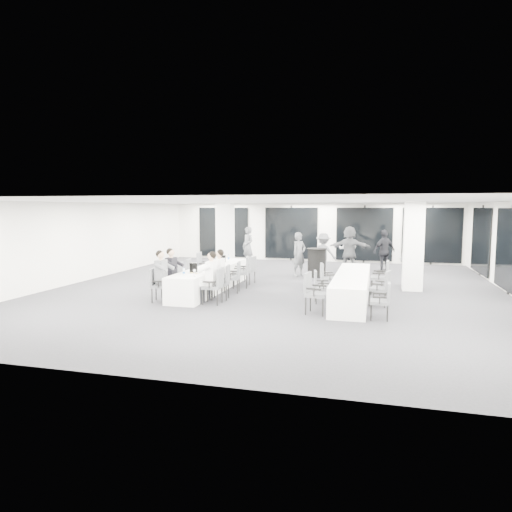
{
  "coord_description": "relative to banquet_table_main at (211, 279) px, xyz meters",
  "views": [
    {
      "loc": [
        3.08,
        -14.11,
        2.64
      ],
      "look_at": [
        -0.62,
        -0.2,
        1.08
      ],
      "focal_mm": 32.0,
      "sensor_mm": 36.0,
      "label": 1
    }
  ],
  "objects": [
    {
      "name": "chair_side_left_far",
      "position": [
        3.57,
        0.51,
        0.14
      ],
      "size": [
        0.56,
        0.58,
        0.91
      ],
      "rotation": [
        0.0,
        0.0,
        -1.32
      ],
      "color": "#4D5054",
      "rests_on": "floor"
    },
    {
      "name": "seated_guest_a",
      "position": [
        -0.67,
        -1.99,
        0.44
      ],
      "size": [
        0.5,
        0.38,
        1.44
      ],
      "rotation": [
        0.0,
        0.0,
        -1.57
      ],
      "color": "#5A5C61",
      "rests_on": "floor"
    },
    {
      "name": "standing_guest_e",
      "position": [
        6.68,
        6.58,
        0.51
      ],
      "size": [
        0.72,
        0.96,
        1.78
      ],
      "primitive_type": "imported",
      "rotation": [
        0.0,
        0.0,
        1.83
      ],
      "color": "black",
      "rests_on": "floor"
    },
    {
      "name": "banquet_table_main",
      "position": [
        0.0,
        0.0,
        0.0
      ],
      "size": [
        0.9,
        5.0,
        0.75
      ],
      "primitive_type": "cube",
      "color": "white",
      "rests_on": "floor"
    },
    {
      "name": "standing_guest_d",
      "position": [
        5.35,
        5.45,
        0.61
      ],
      "size": [
        1.31,
        1.23,
        1.97
      ],
      "primitive_type": "imported",
      "rotation": [
        0.0,
        0.0,
        3.82
      ],
      "color": "black",
      "rests_on": "floor"
    },
    {
      "name": "standing_guest_a",
      "position": [
        2.19,
        3.72,
        0.57
      ],
      "size": [
        0.87,
        0.89,
        1.89
      ],
      "primitive_type": "imported",
      "rotation": [
        0.0,
        0.0,
        0.89
      ],
      "color": "#5A5C61",
      "rests_on": "floor"
    },
    {
      "name": "plate_c",
      "position": [
        0.05,
        -0.58,
        0.39
      ],
      "size": [
        0.21,
        0.21,
        0.03
      ],
      "color": "white",
      "rests_on": "banquet_table_main"
    },
    {
      "name": "ice_bucket_near",
      "position": [
        -0.08,
        -1.21,
        0.51
      ],
      "size": [
        0.24,
        0.24,
        0.27
      ],
      "primitive_type": "cylinder",
      "color": "black",
      "rests_on": "banquet_table_main"
    },
    {
      "name": "standing_guest_f",
      "position": [
        3.95,
        6.02,
        0.66
      ],
      "size": [
        1.91,
        0.76,
        2.07
      ],
      "primitive_type": "imported",
      "rotation": [
        0.0,
        0.0,
        3.13
      ],
      "color": "#5A5C61",
      "rests_on": "floor"
    },
    {
      "name": "wine_glass",
      "position": [
        0.28,
        -2.01,
        0.53
      ],
      "size": [
        0.08,
        0.08,
        0.2
      ],
      "color": "silver",
      "rests_on": "banquet_table_main"
    },
    {
      "name": "seated_guest_d",
      "position": [
        0.67,
        -1.27,
        0.44
      ],
      "size": [
        0.5,
        0.38,
        1.44
      ],
      "rotation": [
        0.0,
        0.0,
        1.57
      ],
      "color": "white",
      "rests_on": "floor"
    },
    {
      "name": "standing_guest_c",
      "position": [
        3.0,
        4.75,
        0.53
      ],
      "size": [
        1.25,
        0.77,
        1.81
      ],
      "primitive_type": "imported",
      "rotation": [
        0.0,
        0.0,
        2.98
      ],
      "color": "#5A5C61",
      "rests_on": "floor"
    },
    {
      "name": "chair_main_left_fourth",
      "position": [
        -0.83,
        0.48,
        0.15
      ],
      "size": [
        0.52,
        0.56,
        0.92
      ],
      "rotation": [
        0.0,
        0.0,
        -1.45
      ],
      "color": "#4D5054",
      "rests_on": "floor"
    },
    {
      "name": "chair_side_left_near",
      "position": [
        3.56,
        -2.34,
        0.21
      ],
      "size": [
        0.58,
        0.62,
        1.02
      ],
      "rotation": [
        0.0,
        0.0,
        -1.7
      ],
      "color": "#4D5054",
      "rests_on": "floor"
    },
    {
      "name": "cocktail_table",
      "position": [
        2.87,
        3.66,
        0.17
      ],
      "size": [
        0.78,
        0.78,
        1.08
      ],
      "color": "black",
      "rests_on": "floor"
    },
    {
      "name": "chair_main_right_fourth",
      "position": [
        0.84,
        0.72,
        0.21
      ],
      "size": [
        0.63,
        0.66,
        1.02
      ],
      "rotation": [
        0.0,
        0.0,
        1.83
      ],
      "color": "#4D5054",
      "rests_on": "floor"
    },
    {
      "name": "standing_guest_g",
      "position": [
        -0.53,
        6.12,
        0.62
      ],
      "size": [
        0.93,
        0.91,
        1.98
      ],
      "primitive_type": "imported",
      "rotation": [
        0.0,
        0.0,
        -0.69
      ],
      "color": "#5A5C61",
      "rests_on": "floor"
    },
    {
      "name": "chair_main_right_mid",
      "position": [
        0.83,
        -0.18,
        0.17
      ],
      "size": [
        0.56,
        0.59,
        0.96
      ],
      "rotation": [
        0.0,
        0.0,
        1.74
      ],
      "color": "#4D5054",
      "rests_on": "floor"
    },
    {
      "name": "standing_guest_h",
      "position": [
        6.12,
        2.68,
        0.48
      ],
      "size": [
        0.97,
        0.9,
        1.72
      ],
      "primitive_type": "imported",
      "rotation": [
        0.0,
        0.0,
        2.51
      ],
      "color": "#5A5C61",
      "rests_on": "floor"
    },
    {
      "name": "chair_main_right_far",
      "position": [
        0.83,
        1.51,
        0.16
      ],
      "size": [
        0.56,
        0.59,
        0.94
      ],
      "rotation": [
        0.0,
        0.0,
        1.36
      ],
      "color": "#4D5054",
      "rests_on": "floor"
    },
    {
      "name": "column_right",
      "position": [
        6.16,
        1.68,
        1.02
      ],
      "size": [
        0.6,
        0.6,
        2.8
      ],
      "primitive_type": "cube",
      "color": "white",
      "rests_on": "floor"
    },
    {
      "name": "banquet_table_side",
      "position": [
        4.4,
        -0.42,
        0.0
      ],
      "size": [
        0.9,
        5.0,
        0.75
      ],
      "primitive_type": "cube",
      "color": "white",
      "rests_on": "floor"
    },
    {
      "name": "water_bottle_c",
      "position": [
        0.0,
        1.77,
        0.48
      ],
      "size": [
        0.07,
        0.07,
        0.21
      ],
      "primitive_type": "cylinder",
      "color": "silver",
      "rests_on": "banquet_table_main"
    },
    {
      "name": "plate_a",
      "position": [
        -0.03,
        -1.48,
        0.39
      ],
      "size": [
        0.22,
        0.22,
        0.03
      ],
      "color": "white",
      "rests_on": "banquet_table_main"
    },
    {
      "name": "room",
      "position": [
        2.85,
        1.79,
        1.01
      ],
      "size": [
        14.04,
        16.04,
        2.84
      ],
      "color": "#25252A",
      "rests_on": "ground"
    },
    {
      "name": "chair_main_right_near",
      "position": [
        0.84,
        -1.91,
        0.19
      ],
      "size": [
        0.52,
        0.57,
        0.99
      ],
      "rotation": [
        0.0,
        0.0,
        1.6
      ],
      "color": "#4D5054",
      "rests_on": "floor"
    },
    {
      "name": "chair_side_right_near",
      "position": [
        5.22,
        -2.54,
        0.13
      ],
      "size": [
        0.45,
        0.5,
        0.88
      ],
      "rotation": [
        0.0,
        0.0,
        1.56
      ],
      "color": "#4D5054",
      "rests_on": "floor"
    },
    {
      "name": "chair_main_left_near",
      "position": [
        -0.83,
        -2.01,
        0.16
      ],
      "size": [
        0.55,
        0.58,
        0.93
      ],
      "rotation": [
        0.0,
        0.0,
        -1.38
      ],
      "color": "#4D5054",
      "rests_on": "floor"
    },
    {
      "name": "standing_guest_b",
      "position": [
        3.87,
        6.37,
        0.56
      ],
      "size": [
        0.95,
        0.62,
        1.88
      ],
      "primitive_type": "imported",
      "rotation": [
        0.0,
        0.0,
        3.06
      ],
      "color": "white",
      "rests_on": "floor"
    },
    {
      "name": "water_bottle_b",
      "position": [
        0.11,
        0.32,
        0.49
      ],
      "size": [
        0.07,
        0.07,
        0.23
      ],
      "primitive_type": "cylinder",
      "color": "silver",
      "rests_on": "banquet_table_main"
    },
    {
      "name": "seated_guest_c",
      "position": [
        0.67,
        -1.92,
        0.44
      ],
      "size": [
        0.5,
        0.38,
        1.44
      ],
      "rotation": [
        0.0,
        0.0,
        1.57
      ],
      "color": "white",
      "rests_on": "floor"
    },
    {
      "name": "column_left",
      "position": [
        -0.84,
        3.88,
        1.02
      ],
      "size": [
        0.6,
        0.6,
        2.8
      ],
      "primitive_type": "cube",
      "color": "white",
      "rests_on": "floor"
    },
    {
      "name": "seated_guest_b",
      "position": [
        -0.67,
        -1.34,
        0.44
      ],
      "size": [
        0.5,
        0.38,
        1.44
      ],
      "rotation": [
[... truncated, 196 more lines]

